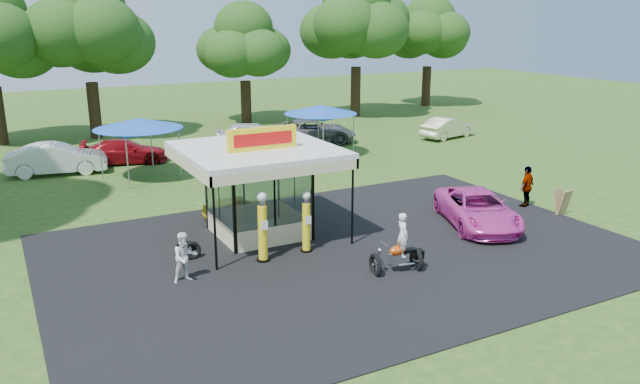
# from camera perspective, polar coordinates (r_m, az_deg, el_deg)

# --- Properties ---
(ground) EXTENTS (120.00, 120.00, 0.00)m
(ground) POSITION_cam_1_polar(r_m,az_deg,el_deg) (20.44, 5.14, -7.21)
(ground) COLOR #2B4916
(ground) RESTS_ON ground
(asphalt_apron) EXTENTS (20.00, 14.00, 0.04)m
(asphalt_apron) POSITION_cam_1_polar(r_m,az_deg,el_deg) (22.01, 2.30, -5.38)
(asphalt_apron) COLOR black
(asphalt_apron) RESTS_ON ground
(gas_station_kiosk) EXTENTS (5.40, 5.40, 4.18)m
(gas_station_kiosk) POSITION_cam_1_polar(r_m,az_deg,el_deg) (23.17, -5.68, 0.24)
(gas_station_kiosk) COLOR white
(gas_station_kiosk) RESTS_ON ground
(gas_pump_left) EXTENTS (0.45, 0.45, 2.44)m
(gas_pump_left) POSITION_cam_1_polar(r_m,az_deg,el_deg) (20.78, -5.27, -3.37)
(gas_pump_left) COLOR black
(gas_pump_left) RESTS_ON ground
(gas_pump_right) EXTENTS (0.41, 0.41, 2.21)m
(gas_pump_right) POSITION_cam_1_polar(r_m,az_deg,el_deg) (21.57, -1.26, -2.87)
(gas_pump_right) COLOR black
(gas_pump_right) RESTS_ON ground
(motorcycle) EXTENTS (1.79, 1.06, 2.06)m
(motorcycle) POSITION_cam_1_polar(r_m,az_deg,el_deg) (20.19, 7.35, -5.13)
(motorcycle) COLOR black
(motorcycle) RESTS_ON ground
(spare_tires) EXTENTS (0.80, 0.53, 0.67)m
(spare_tires) POSITION_cam_1_polar(r_m,az_deg,el_deg) (21.64, -11.83, -5.23)
(spare_tires) COLOR black
(spare_tires) RESTS_ON ground
(a_frame_sign) EXTENTS (0.62, 0.60, 1.06)m
(a_frame_sign) POSITION_cam_1_polar(r_m,az_deg,el_deg) (27.69, 21.27, -0.86)
(a_frame_sign) COLOR #593819
(a_frame_sign) RESTS_ON ground
(kiosk_car) EXTENTS (2.82, 1.13, 0.96)m
(kiosk_car) POSITION_cam_1_polar(r_m,az_deg,el_deg) (25.51, -7.50, -1.40)
(kiosk_car) COLOR yellow
(kiosk_car) RESTS_ON ground
(pink_sedan) EXTENTS (3.97, 5.47, 1.38)m
(pink_sedan) POSITION_cam_1_polar(r_m,az_deg,el_deg) (25.15, 14.20, -1.51)
(pink_sedan) COLOR #E23DAC
(pink_sedan) RESTS_ON ground
(spectator_west) EXTENTS (0.84, 0.68, 1.61)m
(spectator_west) POSITION_cam_1_polar(r_m,az_deg,el_deg) (19.74, -12.25, -5.86)
(spectator_west) COLOR white
(spectator_west) RESTS_ON ground
(spectator_east_b) EXTENTS (1.15, 0.77, 1.82)m
(spectator_east_b) POSITION_cam_1_polar(r_m,az_deg,el_deg) (28.15, 18.40, 0.46)
(spectator_east_b) COLOR gray
(spectator_east_b) RESTS_ON ground
(bg_car_a) EXTENTS (5.17, 2.55, 1.63)m
(bg_car_a) POSITION_cam_1_polar(r_m,az_deg,el_deg) (35.15, -22.94, 2.81)
(bg_car_a) COLOR white
(bg_car_a) RESTS_ON ground
(bg_car_b) EXTENTS (4.89, 2.83, 1.33)m
(bg_car_b) POSITION_cam_1_polar(r_m,az_deg,el_deg) (36.49, -17.41, 3.55)
(bg_car_b) COLOR maroon
(bg_car_b) RESTS_ON ground
(bg_car_c) EXTENTS (5.10, 3.41, 1.61)m
(bg_car_c) POSITION_cam_1_polar(r_m,az_deg,el_deg) (39.23, -6.10, 5.22)
(bg_car_c) COLOR silver
(bg_car_c) RESTS_ON ground
(bg_car_d) EXTENTS (6.08, 4.28, 1.54)m
(bg_car_d) POSITION_cam_1_polar(r_m,az_deg,el_deg) (40.44, -0.66, 5.57)
(bg_car_d) COLOR #5B5C5E
(bg_car_d) RESTS_ON ground
(bg_car_e) EXTENTS (4.46, 2.43, 1.39)m
(bg_car_e) POSITION_cam_1_polar(r_m,az_deg,el_deg) (43.07, 11.60, 5.79)
(bg_car_e) COLOR beige
(bg_car_e) RESTS_ON ground
(tent_west) EXTENTS (4.40, 4.40, 3.07)m
(tent_west) POSITION_cam_1_polar(r_m,az_deg,el_deg) (32.47, -16.31, 5.99)
(tent_west) COLOR gray
(tent_west) RESTS_ON ground
(tent_east) EXTENTS (4.26, 4.26, 2.97)m
(tent_east) POSITION_cam_1_polar(r_m,az_deg,el_deg) (36.53, 0.05, 7.52)
(tent_east) COLOR gray
(tent_east) RESTS_ON ground
(oak_far_c) EXTENTS (8.89, 8.89, 10.48)m
(oak_far_c) POSITION_cam_1_polar(r_m,az_deg,el_deg) (44.38, -20.52, 13.16)
(oak_far_c) COLOR black
(oak_far_c) RESTS_ON ground
(oak_far_d) EXTENTS (7.44, 7.44, 8.85)m
(oak_far_d) POSITION_cam_1_polar(r_m,az_deg,el_deg) (48.18, -6.94, 12.95)
(oak_far_d) COLOR black
(oak_far_d) RESTS_ON ground
(oak_far_e) EXTENTS (9.30, 9.30, 11.08)m
(oak_far_e) POSITION_cam_1_polar(r_m,az_deg,el_deg) (51.20, 3.36, 14.80)
(oak_far_e) COLOR black
(oak_far_e) RESTS_ON ground
(oak_far_f) EXTENTS (7.95, 7.95, 9.58)m
(oak_far_f) POSITION_cam_1_polar(r_m,az_deg,el_deg) (58.25, 9.89, 13.82)
(oak_far_f) COLOR black
(oak_far_f) RESTS_ON ground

